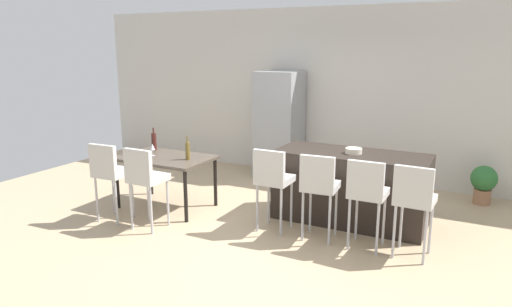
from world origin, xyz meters
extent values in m
plane|color=tan|center=(0.00, 0.00, 0.00)|extent=(10.00, 10.00, 0.00)
cube|color=beige|center=(0.00, 2.64, 1.45)|extent=(10.00, 0.12, 2.90)
cube|color=black|center=(0.76, 0.64, 0.46)|extent=(1.94, 0.80, 0.92)
cube|color=beige|center=(0.00, -0.08, 0.65)|extent=(0.40, 0.40, 0.08)
cube|color=beige|center=(0.00, -0.25, 0.87)|extent=(0.40, 0.06, 0.36)
cylinder|color=#B2B2B7|center=(-0.16, 0.08, 0.30)|extent=(0.03, 0.03, 0.61)
cylinder|color=#B2B2B7|center=(0.16, 0.08, 0.30)|extent=(0.03, 0.03, 0.61)
cylinder|color=#B2B2B7|center=(-0.16, -0.24, 0.30)|extent=(0.03, 0.03, 0.61)
cylinder|color=#B2B2B7|center=(0.16, -0.24, 0.30)|extent=(0.03, 0.03, 0.61)
cube|color=beige|center=(0.59, -0.08, 0.65)|extent=(0.43, 0.43, 0.08)
cube|color=beige|center=(0.61, -0.25, 0.87)|extent=(0.40, 0.09, 0.36)
cylinder|color=#B2B2B7|center=(0.42, 0.07, 0.30)|extent=(0.03, 0.03, 0.61)
cylinder|color=#B2B2B7|center=(0.74, 0.09, 0.30)|extent=(0.03, 0.03, 0.61)
cylinder|color=#B2B2B7|center=(0.45, -0.25, 0.30)|extent=(0.03, 0.03, 0.61)
cylinder|color=#B2B2B7|center=(0.76, -0.23, 0.30)|extent=(0.03, 0.03, 0.61)
cube|color=beige|center=(1.16, -0.08, 0.65)|extent=(0.40, 0.40, 0.08)
cube|color=beige|center=(1.16, -0.25, 0.87)|extent=(0.40, 0.06, 0.36)
cylinder|color=#B2B2B7|center=(1.00, 0.08, 0.30)|extent=(0.03, 0.03, 0.61)
cylinder|color=#B2B2B7|center=(1.32, 0.08, 0.30)|extent=(0.03, 0.03, 0.61)
cylinder|color=#B2B2B7|center=(1.00, -0.24, 0.30)|extent=(0.03, 0.03, 0.61)
cylinder|color=#B2B2B7|center=(1.32, -0.24, 0.30)|extent=(0.03, 0.03, 0.61)
cube|color=beige|center=(1.66, -0.08, 0.65)|extent=(0.42, 0.42, 0.08)
cube|color=beige|center=(1.65, -0.25, 0.87)|extent=(0.40, 0.08, 0.36)
cylinder|color=#B2B2B7|center=(1.51, 0.09, 0.30)|extent=(0.03, 0.03, 0.61)
cylinder|color=#B2B2B7|center=(1.83, 0.07, 0.30)|extent=(0.03, 0.03, 0.61)
cylinder|color=#B2B2B7|center=(1.49, -0.23, 0.30)|extent=(0.03, 0.03, 0.61)
cylinder|color=#B2B2B7|center=(1.81, -0.25, 0.30)|extent=(0.03, 0.03, 0.61)
cube|color=#4C4238|center=(-1.72, -0.03, 0.72)|extent=(1.30, 0.84, 0.04)
cylinder|color=black|center=(-2.31, 0.34, 0.35)|extent=(0.05, 0.05, 0.70)
cylinder|color=black|center=(-1.13, 0.34, 0.35)|extent=(0.05, 0.05, 0.70)
cylinder|color=black|center=(-2.31, -0.39, 0.35)|extent=(0.05, 0.05, 0.70)
cylinder|color=black|center=(-1.13, -0.39, 0.35)|extent=(0.05, 0.05, 0.70)
cube|color=beige|center=(-2.01, -0.75, 0.65)|extent=(0.42, 0.42, 0.08)
cube|color=beige|center=(-2.00, -0.92, 0.87)|extent=(0.40, 0.08, 0.36)
cylinder|color=#B2B2B7|center=(-2.18, -0.60, 0.30)|extent=(0.03, 0.03, 0.61)
cylinder|color=#B2B2B7|center=(-1.86, -0.58, 0.30)|extent=(0.03, 0.03, 0.61)
cylinder|color=#B2B2B7|center=(-2.16, -0.92, 0.30)|extent=(0.03, 0.03, 0.61)
cylinder|color=#B2B2B7|center=(-1.84, -0.90, 0.30)|extent=(0.03, 0.03, 0.61)
cube|color=beige|center=(-1.43, -0.75, 0.65)|extent=(0.41, 0.41, 0.08)
cube|color=beige|center=(-1.43, -0.92, 0.87)|extent=(0.40, 0.07, 0.36)
cylinder|color=#B2B2B7|center=(-1.59, -0.58, 0.30)|extent=(0.03, 0.03, 0.61)
cylinder|color=#B2B2B7|center=(-1.27, -0.59, 0.30)|extent=(0.03, 0.03, 0.61)
cylinder|color=#B2B2B7|center=(-1.59, -0.90, 0.30)|extent=(0.03, 0.03, 0.61)
cylinder|color=#B2B2B7|center=(-1.27, -0.91, 0.30)|extent=(0.03, 0.03, 0.61)
cylinder|color=brown|center=(-1.34, -0.02, 0.86)|extent=(0.06, 0.06, 0.24)
cylinder|color=brown|center=(-1.34, -0.02, 1.02)|extent=(0.02, 0.02, 0.09)
cylinder|color=#471E19|center=(-2.13, 0.23, 0.87)|extent=(0.07, 0.07, 0.25)
cylinder|color=#471E19|center=(-2.13, 0.23, 1.04)|extent=(0.03, 0.03, 0.08)
cylinder|color=silver|center=(-1.91, -0.06, 0.74)|extent=(0.06, 0.06, 0.00)
cylinder|color=silver|center=(-1.91, -0.06, 0.78)|extent=(0.01, 0.01, 0.08)
cone|color=silver|center=(-1.91, -0.06, 0.87)|extent=(0.07, 0.07, 0.09)
cube|color=#939699|center=(-0.98, 2.20, 0.92)|extent=(0.72, 0.68, 1.84)
cylinder|color=beige|center=(0.78, 0.61, 0.96)|extent=(0.21, 0.21, 0.07)
cylinder|color=#996B4C|center=(2.29, 2.19, 0.11)|extent=(0.24, 0.24, 0.22)
sphere|color=#2D6B33|center=(2.29, 2.19, 0.39)|extent=(0.37, 0.37, 0.37)
camera|label=1|loc=(2.30, -5.05, 2.25)|focal=32.48mm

